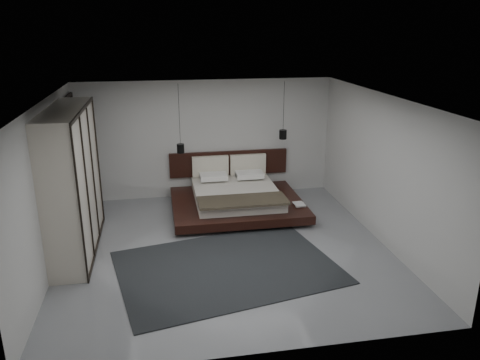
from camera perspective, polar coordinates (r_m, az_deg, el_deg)
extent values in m
plane|color=gray|center=(8.88, -1.75, -8.34)|extent=(6.00, 6.00, 0.00)
plane|color=white|center=(8.02, -1.95, 9.83)|extent=(6.00, 6.00, 0.00)
plane|color=beige|center=(11.21, -4.09, 4.98)|extent=(6.00, 0.00, 6.00)
plane|color=beige|center=(5.61, 2.67, -9.14)|extent=(6.00, 0.00, 6.00)
plane|color=beige|center=(8.47, -22.35, -0.85)|extent=(0.00, 6.00, 6.00)
plane|color=beige|center=(9.24, 16.90, 1.29)|extent=(0.00, 6.00, 6.00)
cube|color=black|center=(10.80, -19.52, 2.89)|extent=(0.05, 0.90, 2.60)
cube|color=black|center=(10.51, -0.34, -3.69)|extent=(2.26, 1.85, 0.08)
cube|color=black|center=(10.46, -0.34, -3.01)|extent=(2.87, 2.36, 0.18)
cube|color=silver|center=(10.51, -0.47, -1.71)|extent=(1.85, 2.05, 0.23)
cube|color=black|center=(9.73, 0.32, -2.54)|extent=(1.87, 0.72, 0.05)
cube|color=white|center=(11.14, -3.34, 0.37)|extent=(0.64, 0.41, 0.12)
cube|color=white|center=(11.26, 1.02, 0.61)|extent=(0.64, 0.41, 0.12)
cube|color=white|center=(10.98, -3.25, 0.44)|extent=(0.64, 0.41, 0.12)
cube|color=white|center=(11.11, 1.16, 0.68)|extent=(0.64, 0.41, 0.12)
cube|color=black|center=(11.39, -1.38, 2.08)|extent=(2.87, 0.08, 0.60)
cube|color=silver|center=(11.26, -3.63, 1.68)|extent=(0.87, 0.10, 0.50)
cube|color=silver|center=(11.39, 0.98, 1.92)|extent=(0.87, 0.10, 0.50)
imported|color=#99724C|center=(10.21, 6.69, -3.04)|extent=(0.25, 0.32, 0.03)
imported|color=#99724C|center=(10.17, 6.64, -2.98)|extent=(0.24, 0.32, 0.02)
cylinder|color=black|center=(10.39, -7.43, 7.94)|extent=(0.01, 0.01, 1.33)
cylinder|color=black|center=(10.56, -7.26, 3.83)|extent=(0.17, 0.17, 0.20)
cylinder|color=#FFE0B2|center=(10.58, -7.24, 3.38)|extent=(0.12, 0.12, 0.01)
cylinder|color=black|center=(10.74, 5.36, 8.97)|extent=(0.01, 0.01, 1.11)
cylinder|color=black|center=(10.87, 5.25, 5.54)|extent=(0.17, 0.17, 0.21)
cylinder|color=#FFE0B2|center=(10.89, 5.24, 5.08)|extent=(0.13, 0.13, 0.01)
cube|color=beige|center=(8.90, -19.79, -0.20)|extent=(0.61, 2.64, 2.64)
cube|color=black|center=(8.55, -18.62, 8.15)|extent=(0.03, 2.64, 0.06)
cube|color=black|center=(9.32, -17.00, -7.63)|extent=(0.03, 2.64, 0.06)
cube|color=black|center=(7.62, -18.95, -3.18)|extent=(0.03, 0.05, 2.64)
cube|color=black|center=(8.44, -18.13, -1.02)|extent=(0.03, 0.05, 2.64)
cube|color=black|center=(9.27, -17.45, 0.77)|extent=(0.03, 0.05, 2.64)
cube|color=black|center=(10.11, -16.89, 2.25)|extent=(0.03, 0.05, 2.64)
cube|color=black|center=(8.23, -1.57, -10.56)|extent=(4.09, 3.27, 0.02)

